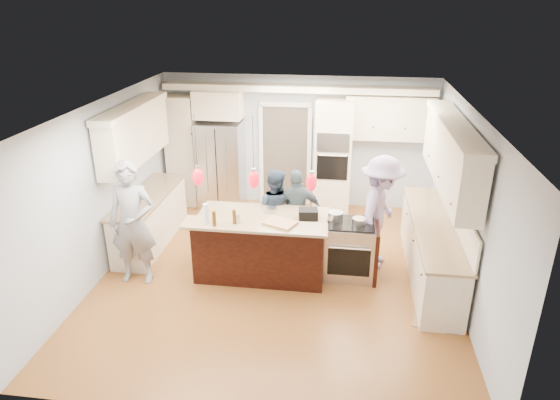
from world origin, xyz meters
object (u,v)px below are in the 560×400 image
Objects in this scene: kitchen_island at (262,244)px; refrigerator at (221,165)px; person_far_left at (275,210)px; person_bar_end at (133,223)px; island_range at (351,249)px.

refrigerator is at bearing 116.91° from kitchen_island.
refrigerator is 2.91m from kitchen_island.
kitchen_island is (1.30, -2.57, -0.41)m from refrigerator.
person_far_left is at bearing -52.25° from refrigerator.
person_bar_end reaches higher than kitchen_island.
island_range is (1.41, 0.08, -0.03)m from kitchen_island.
island_range is 3.39m from person_bar_end.
person_bar_end is at bearing 42.24° from person_far_left.
refrigerator is at bearing 137.41° from island_range.
refrigerator is at bearing 75.77° from person_bar_end.
island_range is at bearing 160.97° from person_far_left.
island_range is at bearing -42.59° from refrigerator.
person_bar_end reaches higher than person_far_left.
person_bar_end is 2.38m from person_far_left.
kitchen_island is 0.82m from person_far_left.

